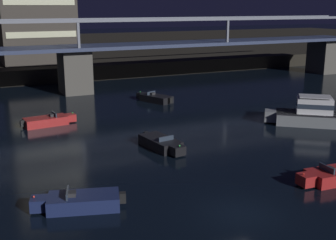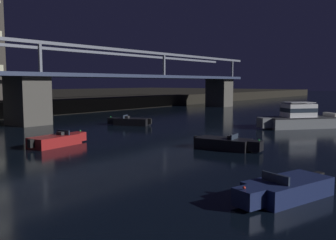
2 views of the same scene
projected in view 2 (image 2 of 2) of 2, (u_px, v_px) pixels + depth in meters
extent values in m
cube|color=#4C4944|center=(28.00, 101.00, 42.11)|extent=(3.60, 4.40, 5.55)
cube|color=#4C4944|center=(219.00, 93.00, 74.64)|extent=(3.60, 4.40, 5.55)
cube|color=#2D3856|center=(27.00, 74.00, 41.80)|extent=(90.33, 6.40, 0.45)
cube|color=slate|center=(40.00, 42.00, 39.63)|extent=(90.33, 0.36, 0.36)
cube|color=slate|center=(12.00, 46.00, 43.27)|extent=(90.33, 0.36, 0.36)
cube|color=slate|center=(40.00, 57.00, 39.80)|extent=(0.30, 0.30, 3.20)
cube|color=slate|center=(164.00, 65.00, 56.06)|extent=(0.30, 0.30, 3.20)
cube|color=slate|center=(232.00, 69.00, 72.33)|extent=(0.30, 0.30, 3.20)
cube|color=gray|center=(303.00, 122.00, 39.39)|extent=(7.90, 6.98, 1.20)
cube|color=gray|center=(264.00, 123.00, 38.39)|extent=(1.75, 1.80, 1.04)
cube|color=black|center=(303.00, 117.00, 39.34)|extent=(8.01, 7.10, 0.10)
cube|color=white|center=(299.00, 110.00, 39.13)|extent=(3.81, 3.63, 1.40)
cube|color=#283342|center=(299.00, 110.00, 39.12)|extent=(3.87, 3.68, 0.44)
cube|color=silver|center=(299.00, 102.00, 39.04)|extent=(3.43, 3.26, 0.08)
cube|color=#B7B2A8|center=(331.00, 114.00, 40.06)|extent=(1.76, 2.01, 0.36)
cube|color=black|center=(223.00, 144.00, 26.84)|extent=(2.37, 4.14, 0.80)
cube|color=black|center=(255.00, 146.00, 25.63)|extent=(1.12, 1.04, 0.70)
cube|color=#283342|center=(234.00, 137.00, 26.35)|extent=(1.35, 0.30, 0.36)
cube|color=#262628|center=(231.00, 137.00, 26.49)|extent=(0.61, 0.48, 0.24)
cube|color=black|center=(197.00, 140.00, 27.92)|extent=(0.41, 0.41, 0.60)
sphere|color=#33D84C|center=(259.00, 140.00, 25.46)|extent=(0.12, 0.12, 0.12)
cube|color=black|center=(132.00, 122.00, 41.85)|extent=(3.20, 4.30, 0.80)
cube|color=black|center=(113.00, 121.00, 42.50)|extent=(1.26, 1.22, 0.70)
cube|color=#283342|center=(125.00, 116.00, 42.02)|extent=(1.28, 0.62, 0.36)
cube|color=#262628|center=(127.00, 117.00, 41.96)|extent=(0.67, 0.59, 0.24)
cube|color=black|center=(150.00, 121.00, 41.25)|extent=(0.47, 0.47, 0.60)
sphere|color=#33D84C|center=(111.00, 117.00, 42.53)|extent=(0.12, 0.12, 0.12)
cube|color=#19234C|center=(288.00, 189.00, 15.47)|extent=(4.26, 2.83, 0.80)
cube|color=#19234C|center=(248.00, 198.00, 14.11)|extent=(1.14, 1.20, 0.70)
cube|color=#283342|center=(275.00, 178.00, 14.93)|extent=(0.48, 1.32, 0.36)
cube|color=#262628|center=(279.00, 179.00, 15.08)|extent=(0.54, 0.65, 0.24)
cube|color=black|center=(318.00, 179.00, 16.67)|extent=(0.45, 0.45, 0.60)
sphere|color=red|center=(244.00, 188.00, 13.92)|extent=(0.12, 0.12, 0.12)
cube|color=maroon|center=(55.00, 141.00, 28.10)|extent=(4.09, 2.23, 0.80)
cube|color=maroon|center=(78.00, 136.00, 30.11)|extent=(1.01, 1.09, 0.70)
cube|color=#283342|center=(63.00, 132.00, 28.75)|extent=(0.25, 1.35, 0.36)
cube|color=#262628|center=(61.00, 133.00, 28.55)|extent=(0.46, 0.60, 0.24)
cube|color=black|center=(31.00, 144.00, 26.29)|extent=(0.40, 0.40, 0.60)
sphere|color=#33D84C|center=(80.00, 131.00, 30.27)|extent=(0.12, 0.12, 0.12)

